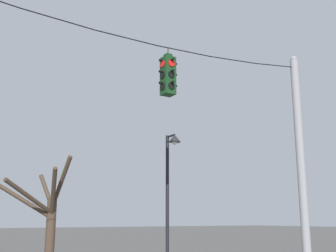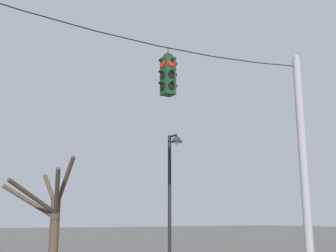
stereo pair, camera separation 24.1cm
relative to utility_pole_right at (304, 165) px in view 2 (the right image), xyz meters
The scene contains 5 objects.
utility_pole_right is the anchor object (origin of this frame).
span_wire 7.31m from the utility_pole_right, behind, with size 13.18×0.03×0.51m.
traffic_light_over_intersection 5.73m from the utility_pole_right, behind, with size 0.58×0.58×1.40m.
street_lamp 4.45m from the utility_pole_right, 139.17° to the left, with size 0.43×0.76×5.06m.
bare_tree 9.82m from the utility_pole_right, 130.76° to the left, with size 2.37×2.77×4.49m.
Camera 2 is at (-4.51, -9.27, 2.11)m, focal length 45.00 mm.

